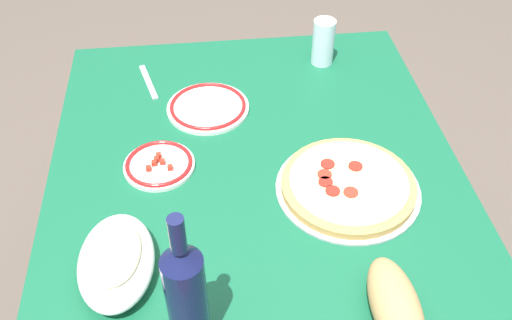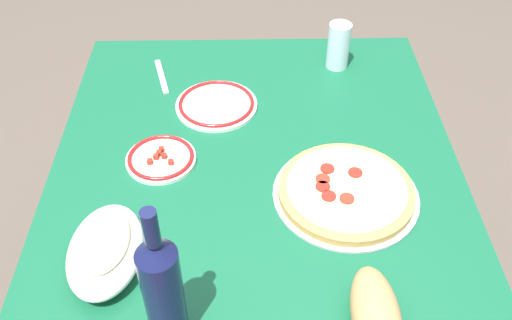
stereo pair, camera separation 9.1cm
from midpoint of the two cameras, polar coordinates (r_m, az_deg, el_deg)
name	(u,v)px [view 1 (the left image)]	position (r m, az deg, el deg)	size (l,w,h in m)	color
dining_table	(256,201)	(1.44, -1.82, -4.23)	(1.18, 0.98, 0.71)	#145938
pepperoni_pizza	(348,185)	(1.31, 7.24, -2.59)	(0.33, 0.33, 0.03)	#B7B7BC
baked_pasta_dish	(116,259)	(1.17, -16.05, -9.62)	(0.24, 0.15, 0.08)	white
wine_bottle	(186,296)	(0.98, -9.71, -13.36)	(0.07, 0.07, 0.33)	#141942
water_glass	(323,42)	(1.69, 5.18, 11.63)	(0.06, 0.06, 0.14)	silver
side_plate_near	(208,107)	(1.54, -6.53, 5.25)	(0.22, 0.22, 0.02)	white
side_plate_far	(159,164)	(1.38, -11.54, -0.50)	(0.17, 0.17, 0.02)	white
bread_loaf	(395,306)	(1.09, 11.37, -14.21)	(0.21, 0.09, 0.08)	tan
fork_right	(148,82)	(1.67, -12.28, 7.60)	(0.17, 0.02, 0.01)	#B7B7BC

